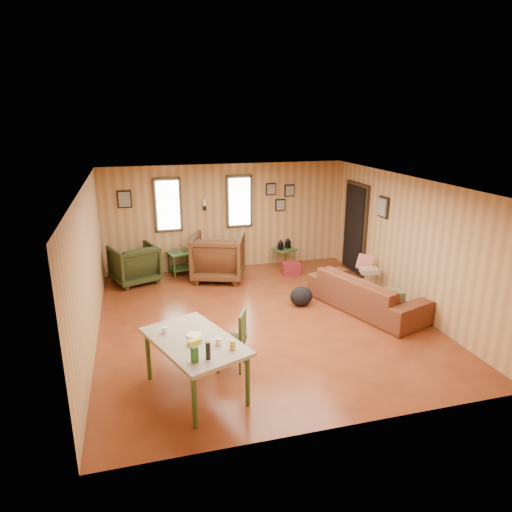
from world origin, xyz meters
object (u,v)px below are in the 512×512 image
Objects in this scene: sofa at (367,287)px; recliner_green at (134,262)px; recliner_brown at (218,255)px; side_table at (284,248)px; end_table at (181,259)px; dining_table at (195,345)px.

recliner_green is (-4.06, 2.58, 0.01)m from sofa.
recliner_brown is at bearing 151.37° from recliner_green.
end_table is at bearing 176.88° from side_table.
dining_table is at bearing 78.31° from recliner_green.
end_table is 2.39m from side_table.
end_table is at bearing 28.43° from sofa.
recliner_brown is 1.78m from recliner_green.
end_table is 4.61m from dining_table.
recliner_brown is (-2.30, 2.34, 0.10)m from sofa.
dining_table is (-1.07, -4.12, 0.13)m from recliner_brown.
recliner_brown is 1.68× the size of end_table.
end_table is (0.99, 0.22, -0.09)m from recliner_green.
recliner_brown is 0.65× the size of dining_table.
dining_table reaches higher than end_table.
side_table is at bearing 37.67° from dining_table.
sofa reaches higher than end_table.
end_table is at bearing 171.90° from recliner_green.
side_table is at bearing 160.85° from recliner_green.
recliner_green reaches higher than sofa.
dining_table is at bearing 94.50° from recliner_brown.
recliner_brown is 4.26m from dining_table.
dining_table is at bearing -121.01° from side_table.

